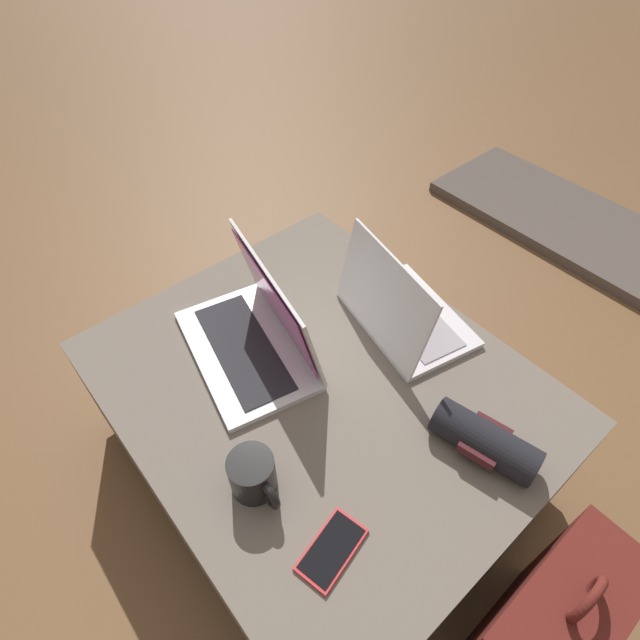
{
  "coord_description": "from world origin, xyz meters",
  "views": [
    {
      "loc": [
        0.5,
        -0.43,
        1.33
      ],
      "look_at": [
        -0.09,
        0.07,
        0.47
      ],
      "focal_mm": 28.0,
      "sensor_mm": 36.0,
      "label": 1
    }
  ],
  "objects_px": {
    "laptop_far": "(400,312)",
    "cell_phone": "(332,549)",
    "laptop_near": "(256,333)",
    "coffee_mug": "(254,476)",
    "wrist_brace": "(485,440)",
    "backpack": "(542,635)"
  },
  "relations": [
    {
      "from": "laptop_near",
      "to": "backpack",
      "type": "distance_m",
      "value": 0.85
    },
    {
      "from": "cell_phone",
      "to": "laptop_near",
      "type": "bearing_deg",
      "value": -33.36
    },
    {
      "from": "laptop_far",
      "to": "backpack",
      "type": "distance_m",
      "value": 0.72
    },
    {
      "from": "wrist_brace",
      "to": "coffee_mug",
      "type": "bearing_deg",
      "value": -120.71
    },
    {
      "from": "laptop_near",
      "to": "coffee_mug",
      "type": "xyz_separation_m",
      "value": [
        0.28,
        -0.21,
        -0.0
      ]
    },
    {
      "from": "wrist_brace",
      "to": "backpack",
      "type": "bearing_deg",
      "value": -21.36
    },
    {
      "from": "laptop_near",
      "to": "backpack",
      "type": "height_order",
      "value": "laptop_near"
    },
    {
      "from": "laptop_near",
      "to": "coffee_mug",
      "type": "distance_m",
      "value": 0.35
    },
    {
      "from": "wrist_brace",
      "to": "coffee_mug",
      "type": "height_order",
      "value": "coffee_mug"
    },
    {
      "from": "cell_phone",
      "to": "wrist_brace",
      "type": "xyz_separation_m",
      "value": [
        0.05,
        0.36,
        0.03
      ]
    },
    {
      "from": "laptop_far",
      "to": "coffee_mug",
      "type": "distance_m",
      "value": 0.53
    },
    {
      "from": "laptop_far",
      "to": "wrist_brace",
      "type": "relative_size",
      "value": 1.61
    },
    {
      "from": "laptop_far",
      "to": "cell_phone",
      "type": "xyz_separation_m",
      "value": [
        0.3,
        -0.48,
        -0.05
      ]
    },
    {
      "from": "laptop_near",
      "to": "laptop_far",
      "type": "xyz_separation_m",
      "value": [
        0.17,
        0.31,
        -0.0
      ]
    },
    {
      "from": "coffee_mug",
      "to": "laptop_near",
      "type": "bearing_deg",
      "value": 143.69
    },
    {
      "from": "laptop_near",
      "to": "wrist_brace",
      "type": "distance_m",
      "value": 0.55
    },
    {
      "from": "laptop_near",
      "to": "coffee_mug",
      "type": "height_order",
      "value": "laptop_near"
    },
    {
      "from": "laptop_near",
      "to": "cell_phone",
      "type": "relative_size",
      "value": 2.85
    },
    {
      "from": "coffee_mug",
      "to": "backpack",
      "type": "bearing_deg",
      "value": 28.3
    },
    {
      "from": "cell_phone",
      "to": "coffee_mug",
      "type": "xyz_separation_m",
      "value": [
        -0.19,
        -0.03,
        0.04
      ]
    },
    {
      "from": "laptop_far",
      "to": "coffee_mug",
      "type": "bearing_deg",
      "value": 114.22
    },
    {
      "from": "laptop_near",
      "to": "cell_phone",
      "type": "height_order",
      "value": "laptop_near"
    }
  ]
}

